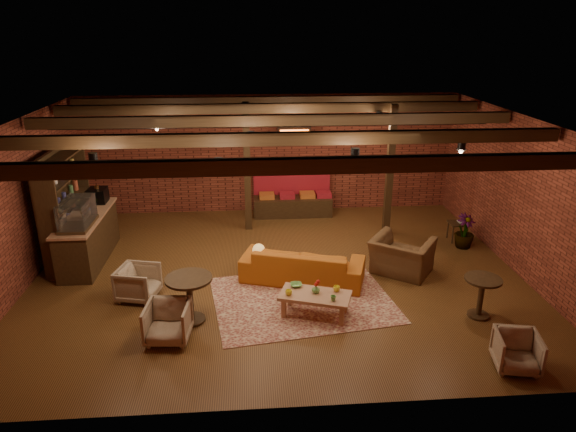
{
  "coord_description": "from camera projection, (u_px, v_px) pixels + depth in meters",
  "views": [
    {
      "loc": [
        -0.52,
        -9.63,
        4.91
      ],
      "look_at": [
        0.22,
        0.2,
        1.22
      ],
      "focal_mm": 32.0,
      "sensor_mm": 36.0,
      "label": 1
    }
  ],
  "objects": [
    {
      "name": "post_right",
      "position": [
        390.0,
        172.0,
        12.25
      ],
      "size": [
        0.16,
        0.16,
        3.2
      ],
      "primitive_type": "cube",
      "color": "black",
      "rests_on": "ground"
    },
    {
      "name": "round_table_right",
      "position": [
        482.0,
        291.0,
        9.03
      ],
      "size": [
        0.64,
        0.64,
        0.75
      ],
      "color": "black",
      "rests_on": "floor"
    },
    {
      "name": "floor",
      "position": [
        278.0,
        274.0,
        10.75
      ],
      "size": [
        10.0,
        10.0,
        0.0
      ],
      "primitive_type": "plane",
      "color": "#3A230E",
      "rests_on": "ground"
    },
    {
      "name": "plant_tall",
      "position": [
        469.0,
        198.0,
        11.61
      ],
      "size": [
        1.78,
        1.78,
        2.42
      ],
      "primitive_type": "imported",
      "rotation": [
        0.0,
        0.0,
        0.41
      ],
      "color": "#4C7F4C",
      "rests_on": "floor"
    },
    {
      "name": "round_table_left",
      "position": [
        189.0,
        292.0,
        8.86
      ],
      "size": [
        0.81,
        0.81,
        0.85
      ],
      "color": "black",
      "rests_on": "floor"
    },
    {
      "name": "wall_right",
      "position": [
        520.0,
        196.0,
        10.54
      ],
      "size": [
        0.02,
        8.0,
        3.2
      ],
      "primitive_type": "cube",
      "color": "maroon",
      "rests_on": "ground"
    },
    {
      "name": "side_table_lamp",
      "position": [
        259.0,
        253.0,
        10.31
      ],
      "size": [
        0.5,
        0.5,
        0.79
      ],
      "rotation": [
        0.0,
        0.0,
        -0.42
      ],
      "color": "black",
      "rests_on": "floor"
    },
    {
      "name": "service_counter",
      "position": [
        87.0,
        226.0,
        11.11
      ],
      "size": [
        0.8,
        2.5,
        1.6
      ],
      "primitive_type": null,
      "color": "black",
      "rests_on": "ground"
    },
    {
      "name": "ceiling_beams",
      "position": [
        277.0,
        128.0,
        9.67
      ],
      "size": [
        9.8,
        6.4,
        0.22
      ],
      "primitive_type": null,
      "color": "black",
      "rests_on": "ceiling"
    },
    {
      "name": "service_sign",
      "position": [
        294.0,
        133.0,
        12.86
      ],
      "size": [
        0.86,
        0.06,
        0.3
      ],
      "primitive_type": "cube",
      "color": "#E65717",
      "rests_on": "ceiling"
    },
    {
      "name": "rug",
      "position": [
        302.0,
        299.0,
        9.75
      ],
      "size": [
        3.64,
        2.99,
        0.01
      ],
      "primitive_type": "cube",
      "rotation": [
        0.0,
        0.0,
        0.15
      ],
      "color": "maroon",
      "rests_on": "floor"
    },
    {
      "name": "ceiling_pipe",
      "position": [
        273.0,
        124.0,
        11.24
      ],
      "size": [
        9.6,
        0.12,
        0.12
      ],
      "primitive_type": "cylinder",
      "rotation": [
        0.0,
        1.57,
        0.0
      ],
      "color": "black",
      "rests_on": "ceiling"
    },
    {
      "name": "post_left",
      "position": [
        247.0,
        168.0,
        12.57
      ],
      "size": [
        0.16,
        0.16,
        3.2
      ],
      "primitive_type": "cube",
      "color": "black",
      "rests_on": "ground"
    },
    {
      "name": "sofa",
      "position": [
        303.0,
        264.0,
        10.37
      ],
      "size": [
        2.62,
        1.65,
        0.71
      ],
      "primitive_type": "imported",
      "rotation": [
        0.0,
        0.0,
        2.83
      ],
      "color": "#A45316",
      "rests_on": "floor"
    },
    {
      "name": "coffee_table",
      "position": [
        315.0,
        296.0,
        9.11
      ],
      "size": [
        1.37,
        0.98,
        0.68
      ],
      "rotation": [
        0.0,
        0.0,
        -0.33
      ],
      "color": "#A06E4A",
      "rests_on": "floor"
    },
    {
      "name": "wall_left",
      "position": [
        18.0,
        208.0,
        9.83
      ],
      "size": [
        0.02,
        8.0,
        3.2
      ],
      "primitive_type": "cube",
      "color": "maroon",
      "rests_on": "ground"
    },
    {
      "name": "banquette",
      "position": [
        293.0,
        197.0,
        13.93
      ],
      "size": [
        2.1,
        0.7,
        1.0
      ],
      "primitive_type": null,
      "color": "#A61B28",
      "rests_on": "ground"
    },
    {
      "name": "shelving_hutch",
      "position": [
        66.0,
        208.0,
        11.04
      ],
      "size": [
        0.52,
        2.0,
        2.4
      ],
      "primitive_type": null,
      "color": "black",
      "rests_on": "ground"
    },
    {
      "name": "ceiling_spotlights",
      "position": [
        277.0,
        139.0,
        9.74
      ],
      "size": [
        6.4,
        4.4,
        0.28
      ],
      "primitive_type": null,
      "color": "black",
      "rests_on": "ceiling"
    },
    {
      "name": "plant_counter",
      "position": [
        91.0,
        205.0,
        11.16
      ],
      "size": [
        0.35,
        0.39,
        0.3
      ],
      "primitive_type": "imported",
      "color": "#337F33",
      "rests_on": "service_counter"
    },
    {
      "name": "wall_front",
      "position": [
        295.0,
        305.0,
        6.45
      ],
      "size": [
        10.0,
        0.02,
        3.2
      ],
      "primitive_type": "cube",
      "color": "maroon",
      "rests_on": "ground"
    },
    {
      "name": "ceiling",
      "position": [
        277.0,
        121.0,
        9.63
      ],
      "size": [
        10.0,
        8.0,
        0.02
      ],
      "primitive_type": "cube",
      "color": "black",
      "rests_on": "wall_back"
    },
    {
      "name": "armchair_a",
      "position": [
        138.0,
        281.0,
        9.68
      ],
      "size": [
        0.79,
        0.82,
        0.71
      ],
      "primitive_type": "imported",
      "rotation": [
        0.0,
        0.0,
        1.34
      ],
      "color": "beige",
      "rests_on": "floor"
    },
    {
      "name": "armchair_right",
      "position": [
        402.0,
        250.0,
        10.63
      ],
      "size": [
        1.4,
        1.3,
        1.03
      ],
      "primitive_type": "imported",
      "rotation": [
        0.0,
        0.0,
        2.52
      ],
      "color": "brown",
      "rests_on": "floor"
    },
    {
      "name": "side_table_book",
      "position": [
        458.0,
        224.0,
        12.27
      ],
      "size": [
        0.42,
        0.42,
        0.48
      ],
      "rotation": [
        0.0,
        0.0,
        -0.0
      ],
      "color": "black",
      "rests_on": "floor"
    },
    {
      "name": "armchair_b",
      "position": [
        168.0,
        320.0,
        8.4
      ],
      "size": [
        0.75,
        0.71,
        0.72
      ],
      "primitive_type": "imported",
      "rotation": [
        0.0,
        0.0,
        -0.09
      ],
      "color": "beige",
      "rests_on": "floor"
    },
    {
      "name": "armchair_far",
      "position": [
        517.0,
        350.0,
        7.7
      ],
      "size": [
        0.73,
        0.7,
        0.64
      ],
      "primitive_type": "imported",
      "rotation": [
        0.0,
        0.0,
        -0.21
      ],
      "color": "beige",
      "rests_on": "floor"
    },
    {
      "name": "wall_back",
      "position": [
        269.0,
        154.0,
        13.92
      ],
      "size": [
        10.0,
        0.02,
        3.2
      ],
      "primitive_type": "cube",
      "color": "maroon",
      "rests_on": "ground"
    }
  ]
}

